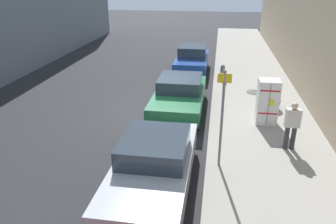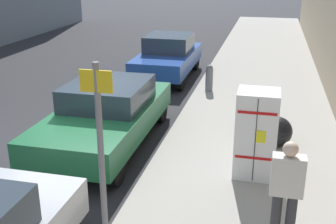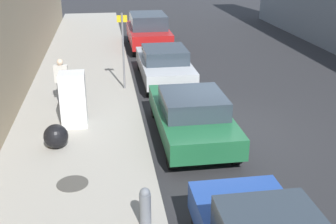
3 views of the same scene
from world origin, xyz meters
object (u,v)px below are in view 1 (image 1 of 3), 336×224
object	(u,v)px
street_sign_post	(222,115)
parked_hatchback_blue	(192,59)
trash_bag	(272,101)
pedestrian_walking_far	(292,123)
parked_sedan_green	(179,94)
parked_sedan_silver	(154,164)
discarded_refrigerator	(267,102)
fire_hydrant	(222,72)

from	to	relation	value
street_sign_post	parked_hatchback_blue	world-z (taller)	street_sign_post
trash_bag	parked_hatchback_blue	xyz separation A→B (m)	(3.66, -5.40, 0.26)
pedestrian_walking_far	parked_sedan_green	world-z (taller)	pedestrian_walking_far
trash_bag	parked_sedan_silver	world-z (taller)	parked_sedan_silver
discarded_refrigerator	pedestrian_walking_far	size ratio (longest dim) A/B	1.05
fire_hydrant	parked_sedan_silver	distance (m)	9.43
street_sign_post	trash_bag	distance (m)	5.12
discarded_refrigerator	parked_hatchback_blue	size ratio (longest dim) A/B	0.41
fire_hydrant	trash_bag	world-z (taller)	fire_hydrant
parked_hatchback_blue	parked_sedan_green	bearing A→B (deg)	90.00
trash_bag	fire_hydrant	bearing A→B (deg)	-61.29
parked_sedan_green	street_sign_post	bearing A→B (deg)	111.42
fire_hydrant	pedestrian_walking_far	xyz separation A→B (m)	(-2.03, 6.88, 0.45)
fire_hydrant	pedestrian_walking_far	world-z (taller)	pedestrian_walking_far
discarded_refrigerator	parked_sedan_green	bearing A→B (deg)	-17.22
discarded_refrigerator	fire_hydrant	world-z (taller)	discarded_refrigerator
trash_bag	discarded_refrigerator	bearing A→B (deg)	73.60
trash_bag	pedestrian_walking_far	world-z (taller)	pedestrian_walking_far
street_sign_post	trash_bag	xyz separation A→B (m)	(-2.03, -4.54, -1.20)
pedestrian_walking_far	parked_hatchback_blue	bearing A→B (deg)	-126.72
trash_bag	parked_sedan_silver	distance (m)	6.77
parked_hatchback_blue	parked_sedan_green	distance (m)	5.78
discarded_refrigerator	street_sign_post	distance (m)	3.62
discarded_refrigerator	street_sign_post	xyz separation A→B (m)	(1.62, 3.15, 0.73)
trash_bag	parked_hatchback_blue	world-z (taller)	parked_hatchback_blue
parked_sedan_silver	pedestrian_walking_far	bearing A→B (deg)	-147.30
parked_hatchback_blue	parked_sedan_silver	distance (m)	11.09
parked_hatchback_blue	discarded_refrigerator	bearing A→B (deg)	115.59
discarded_refrigerator	parked_sedan_green	distance (m)	3.41
discarded_refrigerator	parked_sedan_green	world-z (taller)	discarded_refrigerator
parked_hatchback_blue	street_sign_post	bearing A→B (deg)	99.32
parked_hatchback_blue	parked_sedan_silver	size ratio (longest dim) A/B	0.87
parked_hatchback_blue	parked_sedan_green	size ratio (longest dim) A/B	0.89
parked_sedan_green	parked_sedan_silver	size ratio (longest dim) A/B	0.98
discarded_refrigerator	pedestrian_walking_far	bearing A→B (deg)	104.06
parked_sedan_silver	street_sign_post	bearing A→B (deg)	-144.93
pedestrian_walking_far	parked_sedan_silver	xyz separation A→B (m)	(3.73, 2.39, -0.30)
street_sign_post	parked_sedan_green	bearing A→B (deg)	-68.58
street_sign_post	fire_hydrant	size ratio (longest dim) A/B	3.43
discarded_refrigerator	street_sign_post	bearing A→B (deg)	62.81
pedestrian_walking_far	parked_hatchback_blue	distance (m)	9.46
street_sign_post	parked_sedan_green	distance (m)	4.57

